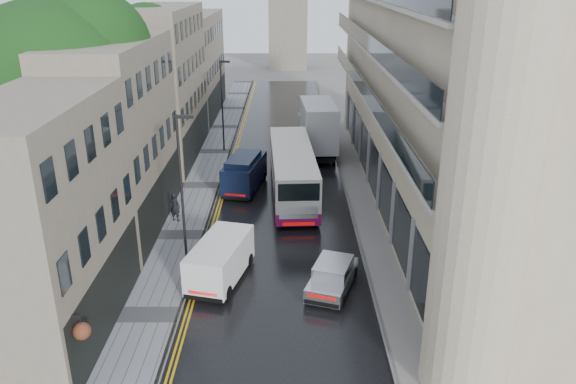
{
  "coord_description": "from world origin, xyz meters",
  "views": [
    {
      "loc": [
        0.39,
        -10.71,
        14.54
      ],
      "look_at": [
        0.43,
        18.0,
        3.29
      ],
      "focal_mm": 35.0,
      "sensor_mm": 36.0,
      "label": 1
    }
  ],
  "objects_px": {
    "cream_bus": "(276,190)",
    "pedestrian": "(175,207)",
    "navy_van": "(224,179)",
    "lamp_post_near": "(182,191)",
    "white_lorry": "(305,134)",
    "silver_hatchback": "(308,287)",
    "tree_near": "(57,118)",
    "tree_far": "(126,87)",
    "white_van": "(189,275)",
    "lamp_post_far": "(222,107)"
  },
  "relations": [
    {
      "from": "white_lorry",
      "to": "white_van",
      "type": "distance_m",
      "value": 21.62
    },
    {
      "from": "cream_bus",
      "to": "white_lorry",
      "type": "relative_size",
      "value": 1.39
    },
    {
      "from": "cream_bus",
      "to": "tree_near",
      "type": "bearing_deg",
      "value": -171.6
    },
    {
      "from": "navy_van",
      "to": "pedestrian",
      "type": "distance_m",
      "value": 4.91
    },
    {
      "from": "tree_near",
      "to": "white_lorry",
      "type": "relative_size",
      "value": 1.6
    },
    {
      "from": "tree_far",
      "to": "cream_bus",
      "type": "relative_size",
      "value": 1.03
    },
    {
      "from": "navy_van",
      "to": "pedestrian",
      "type": "bearing_deg",
      "value": -111.33
    },
    {
      "from": "tree_far",
      "to": "white_lorry",
      "type": "height_order",
      "value": "tree_far"
    },
    {
      "from": "tree_far",
      "to": "navy_van",
      "type": "relative_size",
      "value": 2.41
    },
    {
      "from": "tree_near",
      "to": "lamp_post_near",
      "type": "xyz_separation_m",
      "value": [
        7.45,
        -3.85,
        -2.87
      ]
    },
    {
      "from": "navy_van",
      "to": "lamp_post_near",
      "type": "height_order",
      "value": "lamp_post_near"
    },
    {
      "from": "tree_near",
      "to": "silver_hatchback",
      "type": "bearing_deg",
      "value": -29.32
    },
    {
      "from": "tree_near",
      "to": "silver_hatchback",
      "type": "height_order",
      "value": "tree_near"
    },
    {
      "from": "pedestrian",
      "to": "lamp_post_near",
      "type": "height_order",
      "value": "lamp_post_near"
    },
    {
      "from": "pedestrian",
      "to": "lamp_post_near",
      "type": "xyz_separation_m",
      "value": [
        1.51,
        -5.05,
        3.01
      ]
    },
    {
      "from": "cream_bus",
      "to": "pedestrian",
      "type": "height_order",
      "value": "cream_bus"
    },
    {
      "from": "white_lorry",
      "to": "navy_van",
      "type": "xyz_separation_m",
      "value": [
        -5.79,
        -8.12,
        -0.96
      ]
    },
    {
      "from": "navy_van",
      "to": "lamp_post_far",
      "type": "relative_size",
      "value": 0.68
    },
    {
      "from": "white_lorry",
      "to": "silver_hatchback",
      "type": "distance_m",
      "value": 21.32
    },
    {
      "from": "tree_near",
      "to": "navy_van",
      "type": "relative_size",
      "value": 2.68
    },
    {
      "from": "white_van",
      "to": "lamp_post_far",
      "type": "bearing_deg",
      "value": 106.05
    },
    {
      "from": "silver_hatchback",
      "to": "navy_van",
      "type": "distance_m",
      "value": 14.18
    },
    {
      "from": "tree_near",
      "to": "cream_bus",
      "type": "bearing_deg",
      "value": 11.48
    },
    {
      "from": "tree_near",
      "to": "navy_van",
      "type": "xyz_separation_m",
      "value": [
        8.57,
        5.34,
        -5.6
      ]
    },
    {
      "from": "cream_bus",
      "to": "white_lorry",
      "type": "height_order",
      "value": "white_lorry"
    },
    {
      "from": "silver_hatchback",
      "to": "pedestrian",
      "type": "height_order",
      "value": "pedestrian"
    },
    {
      "from": "white_van",
      "to": "navy_van",
      "type": "distance_m",
      "value": 12.58
    },
    {
      "from": "cream_bus",
      "to": "pedestrian",
      "type": "relative_size",
      "value": 6.41
    },
    {
      "from": "navy_van",
      "to": "lamp_post_near",
      "type": "distance_m",
      "value": 9.65
    },
    {
      "from": "navy_van",
      "to": "lamp_post_near",
      "type": "bearing_deg",
      "value": -85.89
    },
    {
      "from": "silver_hatchback",
      "to": "white_van",
      "type": "relative_size",
      "value": 0.83
    },
    {
      "from": "lamp_post_near",
      "to": "navy_van",
      "type": "bearing_deg",
      "value": 85.38
    },
    {
      "from": "white_lorry",
      "to": "silver_hatchback",
      "type": "bearing_deg",
      "value": -94.84
    },
    {
      "from": "tree_far",
      "to": "white_lorry",
      "type": "distance_m",
      "value": 14.6
    },
    {
      "from": "tree_far",
      "to": "white_lorry",
      "type": "relative_size",
      "value": 1.43
    },
    {
      "from": "tree_near",
      "to": "pedestrian",
      "type": "distance_m",
      "value": 8.45
    },
    {
      "from": "silver_hatchback",
      "to": "lamp_post_near",
      "type": "distance_m",
      "value": 8.24
    },
    {
      "from": "lamp_post_far",
      "to": "tree_near",
      "type": "bearing_deg",
      "value": -98.52
    },
    {
      "from": "silver_hatchback",
      "to": "pedestrian",
      "type": "distance_m",
      "value": 12.0
    },
    {
      "from": "cream_bus",
      "to": "white_lorry",
      "type": "bearing_deg",
      "value": 75.62
    },
    {
      "from": "white_van",
      "to": "lamp_post_near",
      "type": "bearing_deg",
      "value": 116.52
    },
    {
      "from": "white_lorry",
      "to": "pedestrian",
      "type": "bearing_deg",
      "value": -128.03
    },
    {
      "from": "tree_near",
      "to": "tree_far",
      "type": "xyz_separation_m",
      "value": [
        0.3,
        13.0,
        -0.72
      ]
    },
    {
      "from": "cream_bus",
      "to": "lamp_post_far",
      "type": "distance_m",
      "value": 14.6
    },
    {
      "from": "silver_hatchback",
      "to": "navy_van",
      "type": "bearing_deg",
      "value": 130.62
    },
    {
      "from": "tree_near",
      "to": "pedestrian",
      "type": "relative_size",
      "value": 7.37
    },
    {
      "from": "tree_near",
      "to": "lamp_post_near",
      "type": "height_order",
      "value": "tree_near"
    },
    {
      "from": "tree_near",
      "to": "pedestrian",
      "type": "xyz_separation_m",
      "value": [
        5.94,
        1.2,
        -5.88
      ]
    },
    {
      "from": "tree_near",
      "to": "white_lorry",
      "type": "distance_m",
      "value": 20.22
    },
    {
      "from": "lamp_post_near",
      "to": "tree_far",
      "type": "bearing_deg",
      "value": 115.3
    }
  ]
}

